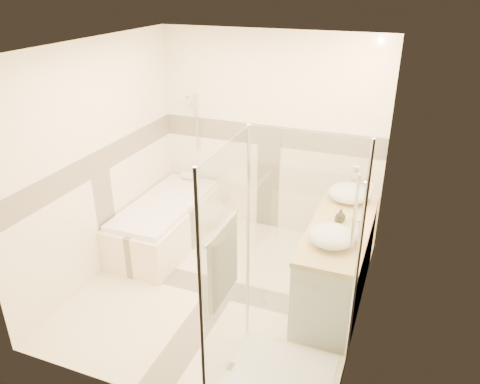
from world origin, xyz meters
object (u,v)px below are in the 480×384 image
(amenity_bottle_a, at_px, (338,221))
(amenity_bottle_b, at_px, (341,215))
(vessel_sink_far, at_px, (332,236))
(bathtub, at_px, (167,220))
(vanity, at_px, (337,262))
(shower_enclosure, at_px, (271,330))
(vessel_sink_near, at_px, (349,193))

(amenity_bottle_a, xyz_separation_m, amenity_bottle_b, (0.00, 0.14, -0.00))
(vessel_sink_far, bearing_deg, amenity_bottle_b, 90.00)
(bathtub, bearing_deg, vanity, -9.25)
(bathtub, distance_m, amenity_bottle_b, 2.23)
(shower_enclosure, relative_size, amenity_bottle_a, 14.38)
(vanity, height_order, vessel_sink_near, vessel_sink_near)
(bathtub, xyz_separation_m, vessel_sink_far, (2.13, -0.73, 0.63))
(vanity, height_order, amenity_bottle_b, amenity_bottle_b)
(bathtub, bearing_deg, vessel_sink_near, 5.97)
(vessel_sink_far, distance_m, amenity_bottle_a, 0.32)
(amenity_bottle_a, distance_m, amenity_bottle_b, 0.14)
(vessel_sink_far, bearing_deg, vanity, 87.03)
(vessel_sink_near, height_order, vessel_sink_far, vessel_sink_near)
(vanity, xyz_separation_m, amenity_bottle_a, (-0.02, -0.07, 0.49))
(shower_enclosure, relative_size, vessel_sink_near, 4.57)
(vanity, relative_size, amenity_bottle_a, 11.42)
(vanity, xyz_separation_m, shower_enclosure, (-0.29, -1.27, 0.08))
(bathtub, relative_size, vessel_sink_far, 4.03)
(amenity_bottle_a, relative_size, amenity_bottle_b, 1.07)
(bathtub, xyz_separation_m, shower_enclosure, (1.86, -1.62, 0.20))
(shower_enclosure, bearing_deg, vessel_sink_far, 72.89)
(shower_enclosure, height_order, amenity_bottle_b, shower_enclosure)
(amenity_bottle_a, bearing_deg, vanity, 73.79)
(bathtub, bearing_deg, amenity_bottle_a, -11.12)
(vessel_sink_near, height_order, amenity_bottle_b, vessel_sink_near)
(shower_enclosure, distance_m, vessel_sink_far, 1.02)
(vanity, xyz_separation_m, amenity_bottle_b, (-0.02, 0.07, 0.49))
(shower_enclosure, distance_m, vessel_sink_near, 1.91)
(shower_enclosure, bearing_deg, bathtub, 138.90)
(shower_enclosure, xyz_separation_m, vessel_sink_near, (0.27, 1.84, 0.43))
(bathtub, distance_m, vanity, 2.18)
(vanity, height_order, shower_enclosure, shower_enclosure)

